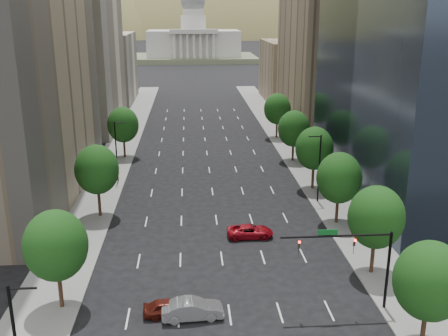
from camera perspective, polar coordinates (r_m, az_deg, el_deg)
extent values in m
cube|color=slate|center=(71.90, -13.75, -2.78)|extent=(6.00, 200.00, 0.15)
cube|color=slate|center=(73.19, 10.91, -2.23)|extent=(6.00, 200.00, 0.15)
cube|color=beige|center=(112.01, -15.72, 13.23)|extent=(14.00, 30.00, 35.00)
cube|color=beige|center=(145.11, -12.90, 10.82)|extent=(14.00, 26.00, 18.00)
cube|color=#8C7759|center=(110.63, 10.96, 12.21)|extent=(14.00, 30.00, 30.00)
cube|color=#8C7759|center=(143.32, 7.45, 10.63)|extent=(14.00, 26.00, 16.00)
cylinder|color=#382316|center=(42.20, 21.34, -15.78)|extent=(0.36, 0.36, 3.75)
ellipsoid|color=black|center=(40.47, 21.89, -11.56)|extent=(5.20, 5.20, 5.98)
cylinder|color=#382316|center=(50.92, 16.19, -9.17)|extent=(0.36, 0.36, 4.00)
ellipsoid|color=black|center=(49.41, 16.55, -5.26)|extent=(5.20, 5.20, 5.98)
cylinder|color=#382316|center=(61.34, 12.45, -4.33)|extent=(0.36, 0.36, 3.90)
ellipsoid|color=black|center=(60.12, 12.67, -1.07)|extent=(5.20, 5.20, 5.98)
cylinder|color=#382316|center=(72.20, 9.85, -0.79)|extent=(0.36, 0.36, 4.10)
ellipsoid|color=black|center=(71.13, 10.01, 2.16)|extent=(5.20, 5.20, 5.98)
cylinder|color=#382316|center=(85.33, 7.67, 2.01)|extent=(0.36, 0.36, 3.80)
ellipsoid|color=black|center=(84.48, 7.76, 4.34)|extent=(5.20, 5.20, 5.98)
cylinder|color=#382316|center=(100.57, 5.88, 4.45)|extent=(0.36, 0.36, 4.00)
ellipsoid|color=black|center=(99.81, 5.94, 6.55)|extent=(5.20, 5.20, 5.98)
cylinder|color=#382316|center=(45.81, -17.75, -12.44)|extent=(0.36, 0.36, 4.00)
ellipsoid|color=black|center=(44.13, -18.19, -8.18)|extent=(5.20, 5.20, 5.98)
cylinder|color=#382316|center=(63.57, -13.70, -3.52)|extent=(0.36, 0.36, 4.15)
ellipsoid|color=black|center=(62.33, -13.95, -0.16)|extent=(5.20, 5.20, 5.98)
cylinder|color=#382316|center=(88.15, -11.02, 2.38)|extent=(0.36, 0.36, 3.95)
ellipsoid|color=black|center=(87.30, -11.15, 4.74)|extent=(5.20, 5.20, 5.98)
cylinder|color=black|center=(66.74, 10.53, -0.12)|extent=(0.20, 0.20, 9.00)
cylinder|color=black|center=(65.41, 10.06, 3.46)|extent=(1.60, 0.14, 0.14)
cylinder|color=black|center=(32.17, -21.48, -12.36)|extent=(1.60, 0.14, 0.14)
cylinder|color=black|center=(74.99, -11.88, 1.72)|extent=(0.20, 0.20, 9.00)
cylinder|color=black|center=(73.88, -11.47, 4.95)|extent=(1.60, 0.14, 0.14)
cylinder|color=black|center=(44.95, 17.72, -10.87)|extent=(0.24, 0.24, 7.00)
cylinder|color=black|center=(42.09, 12.38, -7.39)|extent=(9.00, 0.18, 0.18)
imported|color=black|center=(42.75, 14.28, -7.94)|extent=(0.18, 0.22, 1.10)
imported|color=black|center=(41.60, 8.32, -8.29)|extent=(0.18, 0.22, 1.10)
sphere|color=#FF0C07|center=(42.52, 14.37, -7.80)|extent=(0.20, 0.20, 0.20)
sphere|color=#FF0C07|center=(41.36, 8.38, -8.15)|extent=(0.20, 0.20, 0.20)
cube|color=#0C591E|center=(41.76, 11.48, -7.01)|extent=(1.60, 0.06, 0.45)
cube|color=#596647|center=(257.67, -3.37, 12.09)|extent=(60.00, 40.00, 2.50)
cube|color=silver|center=(257.13, -3.40, 13.70)|extent=(44.00, 26.00, 12.00)
cube|color=silver|center=(242.85, -3.38, 14.91)|extent=(22.00, 4.00, 2.00)
cylinder|color=silver|center=(256.73, -3.44, 15.81)|extent=(12.00, 12.00, 7.00)
cylinder|color=silver|center=(256.66, -3.46, 16.93)|extent=(9.60, 9.60, 3.00)
sphere|color=slate|center=(256.69, -3.48, 18.07)|extent=(11.60, 11.60, 11.60)
ellipsoid|color=olive|center=(585.77, -17.81, 10.77)|extent=(380.00, 342.00, 190.00)
ellipsoid|color=olive|center=(611.74, 0.08, 10.99)|extent=(440.00, 396.00, 240.00)
ellipsoid|color=olive|center=(683.38, 14.51, 11.70)|extent=(360.00, 324.00, 200.00)
imported|color=#4D150C|center=(43.71, -6.18, -15.15)|extent=(4.31, 2.03, 1.43)
imported|color=gray|center=(43.12, -3.53, -15.39)|extent=(5.14, 2.13, 1.65)
imported|color=maroon|center=(56.88, 2.92, -7.04)|extent=(5.12, 2.43, 1.41)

